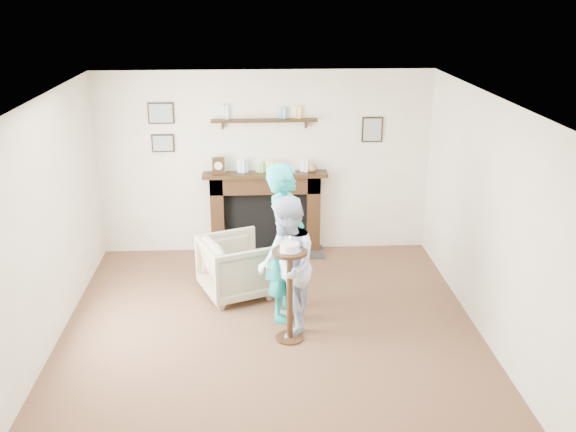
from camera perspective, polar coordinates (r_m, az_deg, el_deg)
The scene contains 6 objects.
ground at distance 6.90m, azimuth -1.50°, elevation -10.89°, with size 5.00×5.00×0.00m, color brown.
room_shell at distance 6.89m, azimuth -1.81°, elevation 3.80°, with size 4.54×5.02×2.52m.
armchair at distance 7.85m, azimuth -4.50°, elevation -6.91°, with size 0.77×0.79×0.72m, color tan.
man at distance 7.06m, azimuth -0.15°, elevation -10.11°, with size 0.73×0.57×1.51m, color silver.
woman at distance 7.37m, azimuth -0.19°, elevation -8.75°, with size 0.65×0.42×1.77m, color #21BFA4.
pedestal_table at distance 6.58m, azimuth 0.15°, elevation -5.47°, with size 0.36×0.36×1.16m.
Camera 1 is at (-0.15, -5.93, 3.53)m, focal length 40.00 mm.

